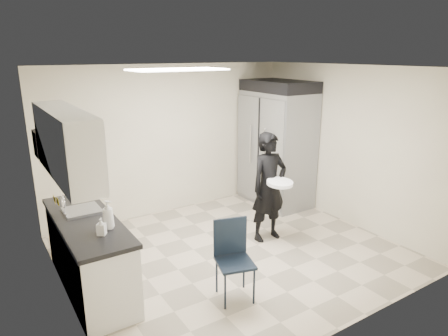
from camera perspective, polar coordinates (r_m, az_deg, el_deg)
floor at (r=5.89m, az=1.31°, el=-11.97°), size 4.50×4.50×0.00m
ceiling at (r=5.19m, az=1.50°, el=14.21°), size 4.50×4.50×0.00m
back_wall at (r=7.09m, az=-7.68°, el=4.02°), size 4.50×0.00×4.50m
left_wall at (r=4.60m, az=-22.62°, el=-3.90°), size 0.00×4.00×4.00m
right_wall at (r=6.88m, az=17.17°, el=3.05°), size 0.00×4.00×4.00m
ceiling_panel at (r=5.24m, az=-6.65°, el=13.80°), size 1.20×0.60×0.02m
lower_counter at (r=5.17m, az=-18.66°, el=-11.79°), size 0.60×1.90×0.86m
countertop at (r=4.98m, az=-19.13°, el=-7.14°), size 0.64×1.95×0.05m
sink at (r=5.21m, az=-19.58°, el=-6.29°), size 0.42×0.40×0.14m
faucet at (r=5.13m, az=-21.91°, el=-5.12°), size 0.02×0.02×0.24m
upper_cabinets at (r=4.67m, az=-21.67°, el=3.25°), size 0.35×1.80×0.75m
towel_dispenser at (r=5.82m, az=-24.38°, el=3.24°), size 0.22×0.30×0.35m
notice_sticker_left at (r=4.72m, az=-22.67°, el=-4.43°), size 0.00×0.12×0.07m
notice_sticker_right at (r=4.92m, az=-23.05°, el=-4.15°), size 0.00×0.12×0.07m
commercial_fridge at (r=7.52m, az=7.54°, el=2.76°), size 0.80×1.35×2.10m
fridge_compressor at (r=7.34m, az=7.88°, el=11.53°), size 0.80×1.35×0.20m
folding_chair at (r=4.71m, az=1.59°, el=-13.42°), size 0.50×0.50×0.91m
man_tuxedo at (r=6.03m, az=6.43°, el=-2.73°), size 0.62×0.42×1.67m
bucket_lid at (r=5.80m, az=7.98°, el=-2.11°), size 0.39×0.39×0.05m
soap_bottle_a at (r=4.57m, az=-16.26°, el=-6.44°), size 0.17×0.17×0.33m
soap_bottle_b at (r=4.47m, az=-17.12°, el=-7.99°), size 0.12×0.12×0.19m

